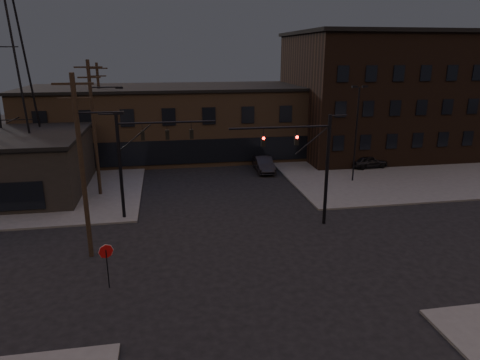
% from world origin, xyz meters
% --- Properties ---
extents(ground, '(140.00, 140.00, 0.00)m').
position_xyz_m(ground, '(0.00, 0.00, 0.00)').
color(ground, black).
rests_on(ground, ground).
extents(sidewalk_ne, '(30.00, 30.00, 0.15)m').
position_xyz_m(sidewalk_ne, '(22.00, 22.00, 0.07)').
color(sidewalk_ne, '#474744').
rests_on(sidewalk_ne, ground).
extents(building_row, '(40.00, 12.00, 8.00)m').
position_xyz_m(building_row, '(0.00, 28.00, 4.00)').
color(building_row, '#4F3C2A').
rests_on(building_row, ground).
extents(building_right, '(22.00, 16.00, 14.00)m').
position_xyz_m(building_right, '(22.00, 26.00, 7.00)').
color(building_right, black).
rests_on(building_right, ground).
extents(traffic_signal_near, '(7.12, 0.24, 8.00)m').
position_xyz_m(traffic_signal_near, '(5.36, 4.50, 4.93)').
color(traffic_signal_near, black).
rests_on(traffic_signal_near, ground).
extents(traffic_signal_far, '(7.12, 0.24, 8.00)m').
position_xyz_m(traffic_signal_far, '(-6.72, 8.00, 5.01)').
color(traffic_signal_far, black).
rests_on(traffic_signal_far, ground).
extents(stop_sign, '(0.72, 0.33, 2.48)m').
position_xyz_m(stop_sign, '(-8.00, -1.99, 1.84)').
color(stop_sign, black).
rests_on(stop_sign, ground).
extents(utility_pole_near, '(3.70, 0.28, 11.00)m').
position_xyz_m(utility_pole_near, '(-9.43, 2.00, 5.87)').
color(utility_pole_near, black).
rests_on(utility_pole_near, ground).
extents(utility_pole_mid, '(3.70, 0.28, 11.50)m').
position_xyz_m(utility_pole_mid, '(-10.44, 14.00, 6.13)').
color(utility_pole_mid, black).
rests_on(utility_pole_mid, ground).
extents(utility_pole_far, '(2.20, 0.28, 11.00)m').
position_xyz_m(utility_pole_far, '(-11.50, 26.00, 5.78)').
color(utility_pole_far, black).
rests_on(utility_pole_far, ground).
extents(transmission_tower, '(7.00, 7.00, 25.00)m').
position_xyz_m(transmission_tower, '(-18.00, 18.00, 12.50)').
color(transmission_tower, black).
rests_on(transmission_tower, ground).
extents(lot_light_a, '(1.50, 0.28, 9.14)m').
position_xyz_m(lot_light_a, '(13.00, 14.00, 5.51)').
color(lot_light_a, black).
rests_on(lot_light_a, ground).
extents(lot_light_b, '(1.50, 0.28, 9.14)m').
position_xyz_m(lot_light_b, '(19.00, 19.00, 5.51)').
color(lot_light_b, black).
rests_on(lot_light_b, ground).
extents(parked_car_lot_a, '(4.12, 1.97, 1.36)m').
position_xyz_m(parked_car_lot_a, '(16.70, 18.20, 0.83)').
color(parked_car_lot_a, black).
rests_on(parked_car_lot_a, sidewalk_ne).
extents(parked_car_lot_b, '(5.13, 4.00, 1.39)m').
position_xyz_m(parked_car_lot_b, '(18.27, 20.10, 0.84)').
color(parked_car_lot_b, '#A3A3A6').
rests_on(parked_car_lot_b, sidewalk_ne).
extents(car_crossing, '(1.85, 4.89, 1.59)m').
position_xyz_m(car_crossing, '(5.39, 19.25, 0.80)').
color(car_crossing, black).
rests_on(car_crossing, ground).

